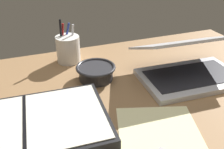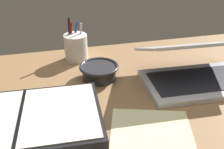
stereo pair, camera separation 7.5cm
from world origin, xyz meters
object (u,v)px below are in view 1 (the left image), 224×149
laptop (189,65)px  planner (26,128)px  bowl (96,72)px  pen_cup (68,49)px

laptop → planner: size_ratio=0.83×
bowl → planner: (-24.41, -19.80, -0.95)cm
laptop → pen_cup: (-35.89, 27.00, 0.59)cm
laptop → bowl: bearing=164.8°
bowl → pen_cup: (-5.76, 17.08, 2.41)cm
pen_cup → planner: bearing=-116.8°
planner → laptop: bearing=13.4°
bowl → planner: bearing=-141.0°
bowl → planner: bowl is taller
bowl → planner: size_ratio=0.32×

